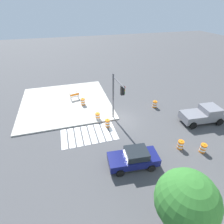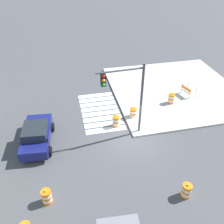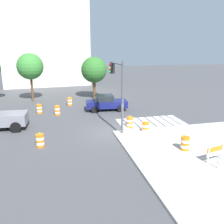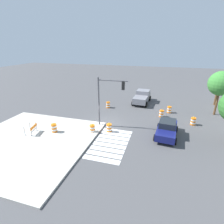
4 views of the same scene
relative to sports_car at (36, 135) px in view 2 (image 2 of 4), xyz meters
The scene contains 11 objects.
ground_plane 7.01m from the sports_car, 97.67° to the right, with size 120.00×120.00×0.00m, color #474749.
sidewalk_corner 13.88m from the sports_car, 68.55° to the right, with size 12.00×12.00×0.15m, color #BCB7AD.
crosswalk_stripes 6.01m from the sports_car, 58.97° to the right, with size 5.85×3.20×0.02m.
sports_car is the anchor object (origin of this frame).
traffic_barrel_near_corner 7.76m from the sports_car, 78.39° to the right, with size 0.56×0.56×1.02m.
traffic_barrel_median_near 10.55m from the sports_car, 127.41° to the right, with size 0.56×0.56×1.02m.
traffic_barrel_median_far 5.15m from the sports_car, behind, with size 0.56×0.56×1.02m.
traffic_barrel_far_curb 6.03m from the sports_car, 82.51° to the right, with size 0.56×0.56×1.02m.
traffic_barrel_on_sidewalk 11.80m from the sports_car, 76.35° to the right, with size 0.56×0.56×1.02m.
construction_barricade 13.93m from the sports_car, 74.55° to the right, with size 1.38×1.03×1.00m.
traffic_light_pole 7.09m from the sports_car, 93.58° to the right, with size 0.51×3.29×5.50m.
Camera 2 is at (-13.20, 4.56, 12.11)m, focal length 39.47 mm.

